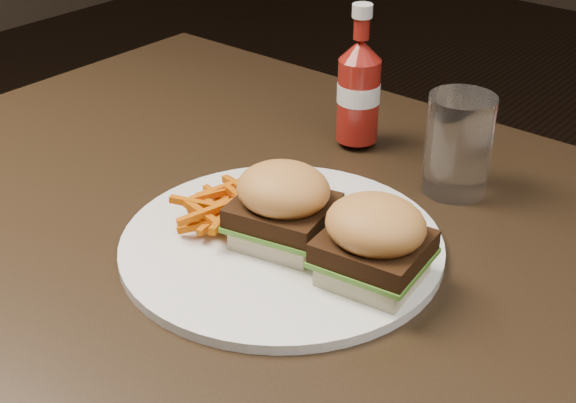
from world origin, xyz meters
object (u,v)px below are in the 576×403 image
Objects in this scene: dining_table at (314,270)px; tumbler at (458,146)px; ketchup_bottle at (358,100)px; plate at (282,244)px.

tumbler is (0.04, 0.20, 0.08)m from dining_table.
dining_table is at bearing -64.06° from ketchup_bottle.
tumbler reaches higher than dining_table.
ketchup_bottle is 0.89× the size of tumbler.
plate is (-0.03, -0.01, 0.03)m from dining_table.
tumbler reaches higher than ketchup_bottle.
tumbler reaches higher than plate.
tumbler is at bearing -9.31° from ketchup_bottle.
ketchup_bottle reaches higher than plate.
dining_table is 0.04m from plate.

